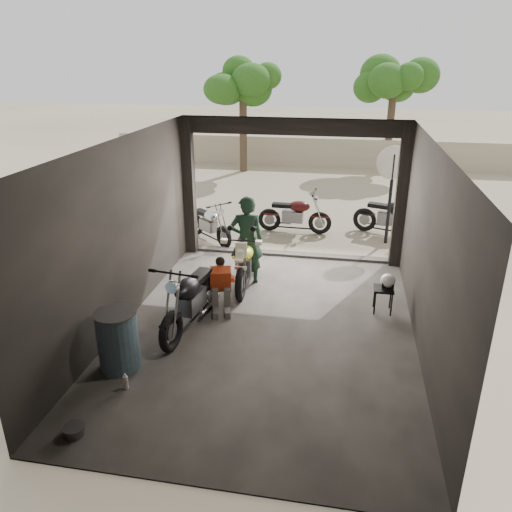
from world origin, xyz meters
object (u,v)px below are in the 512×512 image
(mechanic, at_px, (221,287))
(oil_drum, at_px, (118,341))
(stool, at_px, (384,292))
(left_bike, at_px, (191,294))
(rider, at_px, (247,240))
(sign_post, at_px, (392,179))
(outside_bike_b, at_px, (295,212))
(main_bike, at_px, (246,258))
(outside_bike_c, at_px, (392,213))
(helmet, at_px, (388,281))
(outside_bike_a, at_px, (209,221))

(mechanic, distance_m, oil_drum, 2.29)
(mechanic, height_order, stool, mechanic)
(left_bike, height_order, mechanic, left_bike)
(stool, bearing_deg, rider, 162.94)
(left_bike, height_order, sign_post, sign_post)
(left_bike, distance_m, sign_post, 6.21)
(rider, relative_size, sign_post, 0.76)
(stool, bearing_deg, sign_post, 85.76)
(rider, bearing_deg, outside_bike_b, -114.39)
(left_bike, distance_m, oil_drum, 1.55)
(main_bike, relative_size, oil_drum, 1.92)
(outside_bike_c, xyz_separation_m, stool, (-0.42, -4.41, -0.18))
(stool, bearing_deg, left_bike, -160.32)
(left_bike, bearing_deg, stool, 27.59)
(outside_bike_b, bearing_deg, stool, -151.24)
(main_bike, height_order, helmet, main_bike)
(rider, bearing_deg, oil_drum, 55.37)
(outside_bike_a, xyz_separation_m, oil_drum, (0.15, -5.68, -0.07))
(oil_drum, bearing_deg, mechanic, 62.13)
(mechanic, bearing_deg, outside_bike_a, 93.88)
(outside_bike_a, bearing_deg, mechanic, -120.27)
(mechanic, distance_m, stool, 2.98)
(rider, xyz_separation_m, mechanic, (-0.21, -1.36, -0.44))
(outside_bike_c, xyz_separation_m, sign_post, (-0.13, -0.62, 1.06))
(outside_bike_b, height_order, oil_drum, outside_bike_b)
(left_bike, bearing_deg, helmet, 27.92)
(rider, relative_size, oil_drum, 1.99)
(stool, bearing_deg, outside_bike_b, 116.60)
(left_bike, relative_size, outside_bike_b, 1.12)
(mechanic, bearing_deg, outside_bike_c, 41.22)
(outside_bike_c, xyz_separation_m, mechanic, (-3.35, -4.94, -0.10))
(main_bike, bearing_deg, oil_drum, -113.92)
(outside_bike_a, distance_m, oil_drum, 5.68)
(outside_bike_b, bearing_deg, rider, 171.69)
(outside_bike_b, bearing_deg, outside_bike_c, -82.87)
(outside_bike_a, bearing_deg, stool, -85.80)
(outside_bike_b, xyz_separation_m, stool, (2.10, -4.20, -0.16))
(helmet, xyz_separation_m, oil_drum, (-4.06, -2.59, -0.15))
(outside_bike_a, relative_size, rider, 0.86)
(rider, height_order, oil_drum, rider)
(outside_bike_c, xyz_separation_m, oil_drum, (-4.42, -6.96, -0.13))
(main_bike, height_order, left_bike, left_bike)
(oil_drum, relative_size, sign_post, 0.38)
(outside_bike_b, relative_size, helmet, 5.91)
(outside_bike_c, bearing_deg, mechanic, 165.05)
(left_bike, relative_size, sign_post, 0.78)
(mechanic, xyz_separation_m, sign_post, (3.21, 4.32, 1.16))
(left_bike, distance_m, outside_bike_b, 5.50)
(left_bike, xyz_separation_m, helmet, (3.35, 1.22, -0.02))
(left_bike, relative_size, rider, 1.02)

